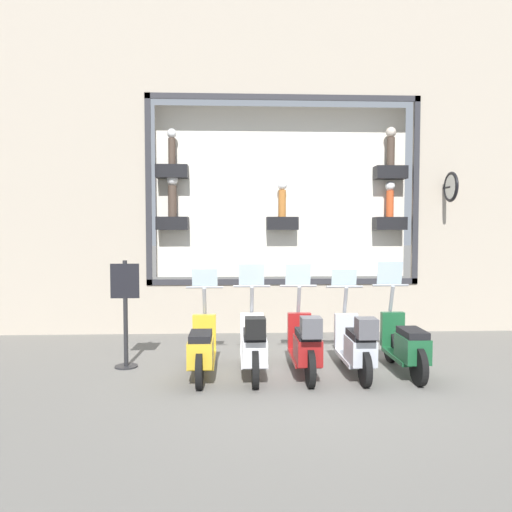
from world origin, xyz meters
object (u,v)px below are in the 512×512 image
object	(u,v)px
shop_sign_post	(125,310)
scooter_green_0	(406,345)
scooter_white_3	(254,345)
scooter_yellow_4	(202,349)
scooter_red_2	(305,345)
scooter_silver_1	(357,345)

from	to	relation	value
shop_sign_post	scooter_green_0	bearing A→B (deg)	-97.81
scooter_white_3	scooter_yellow_4	distance (m)	0.77
scooter_red_2	scooter_yellow_4	distance (m)	1.54
scooter_red_2	shop_sign_post	world-z (taller)	shop_sign_post
scooter_white_3	scooter_silver_1	bearing A→B (deg)	-90.29
shop_sign_post	scooter_white_3	bearing A→B (deg)	-107.93
scooter_red_2	scooter_yellow_4	size ratio (longest dim) A/B	1.00
scooter_green_0	scooter_yellow_4	bearing A→B (deg)	90.11
scooter_white_3	shop_sign_post	size ratio (longest dim) A/B	1.06
scooter_yellow_4	shop_sign_post	bearing A→B (deg)	64.36
scooter_white_3	shop_sign_post	world-z (taller)	shop_sign_post
scooter_yellow_4	shop_sign_post	size ratio (longest dim) A/B	1.05
scooter_silver_1	scooter_white_3	size ratio (longest dim) A/B	1.00
scooter_yellow_4	shop_sign_post	xyz separation A→B (m)	(0.60, 1.25, 0.50)
scooter_white_3	scooter_yellow_4	bearing A→B (deg)	86.00
scooter_green_0	scooter_silver_1	size ratio (longest dim) A/B	1.00
scooter_green_0	scooter_white_3	world-z (taller)	scooter_green_0
scooter_white_3	scooter_green_0	bearing A→B (deg)	-88.52
shop_sign_post	scooter_yellow_4	bearing A→B (deg)	-115.64
scooter_yellow_4	scooter_green_0	bearing A→B (deg)	-89.89
scooter_red_2	scooter_silver_1	bearing A→B (deg)	-90.60
scooter_yellow_4	scooter_white_3	bearing A→B (deg)	-94.00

